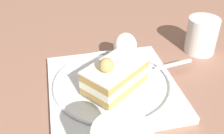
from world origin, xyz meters
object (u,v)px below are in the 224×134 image
object	(u,v)px
whipped_cream_dollop	(125,46)
fork	(161,67)
drink_glass_near	(201,37)
dessert_plate	(112,85)
cake_slice	(114,75)

from	to	relation	value
whipped_cream_dollop	fork	distance (m)	0.08
fork	drink_glass_near	xyz separation A→B (m)	(0.10, 0.09, 0.01)
whipped_cream_dollop	fork	size ratio (longest dim) A/B	0.45
dessert_plate	cake_slice	world-z (taller)	cake_slice
dessert_plate	fork	xyz separation A→B (m)	(0.09, 0.04, 0.01)
whipped_cream_dollop	drink_glass_near	size ratio (longest dim) A/B	0.70
whipped_cream_dollop	dessert_plate	bearing A→B (deg)	-109.32
cake_slice	drink_glass_near	distance (m)	0.24
cake_slice	drink_glass_near	xyz separation A→B (m)	(0.19, 0.14, -0.01)
cake_slice	fork	xyz separation A→B (m)	(0.09, 0.05, -0.02)
cake_slice	whipped_cream_dollop	xyz separation A→B (m)	(0.02, 0.09, 0.00)
dessert_plate	fork	size ratio (longest dim) A/B	2.20
whipped_cream_dollop	drink_glass_near	world-z (taller)	drink_glass_near
cake_slice	dessert_plate	bearing A→B (deg)	100.94
dessert_plate	cake_slice	bearing A→B (deg)	-79.06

